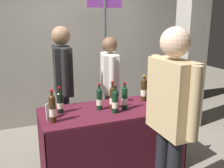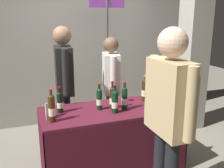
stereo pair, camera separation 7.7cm
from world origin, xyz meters
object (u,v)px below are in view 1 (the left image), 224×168
(display_bottle_0, at_px, (112,97))
(taster_foreground_right, at_px, (171,110))
(wine_glass_near_vendor, at_px, (124,94))
(vendor_presenter, at_px, (110,81))
(featured_wine_bottle, at_px, (60,102))
(concrete_pillar, at_px, (192,32))
(booth_signpost, at_px, (105,49))
(tasting_table, at_px, (112,128))

(display_bottle_0, bearing_deg, taster_foreground_right, -80.51)
(wine_glass_near_vendor, relative_size, vendor_presenter, 0.08)
(featured_wine_bottle, bearing_deg, concrete_pillar, 17.21)
(featured_wine_bottle, xyz_separation_m, vendor_presenter, (0.82, 0.60, 0.02))
(wine_glass_near_vendor, bearing_deg, concrete_pillar, 22.49)
(wine_glass_near_vendor, bearing_deg, booth_signpost, 84.38)
(vendor_presenter, height_order, booth_signpost, booth_signpost)
(tasting_table, distance_m, booth_signpost, 1.44)
(taster_foreground_right, distance_m, booth_signpost, 2.11)
(tasting_table, relative_size, featured_wine_bottle, 5.47)
(taster_foreground_right, bearing_deg, booth_signpost, -5.08)
(wine_glass_near_vendor, distance_m, booth_signpost, 1.06)
(featured_wine_bottle, relative_size, wine_glass_near_vendor, 2.34)
(vendor_presenter, bearing_deg, display_bottle_0, -5.79)
(tasting_table, bearing_deg, vendor_presenter, 71.19)
(booth_signpost, bearing_deg, vendor_presenter, -102.31)
(concrete_pillar, xyz_separation_m, booth_signpost, (-1.35, 0.36, -0.25))
(booth_signpost, bearing_deg, concrete_pillar, -14.77)
(featured_wine_bottle, height_order, booth_signpost, booth_signpost)
(featured_wine_bottle, xyz_separation_m, taster_foreground_right, (0.75, -1.02, 0.16))
(taster_foreground_right, bearing_deg, display_bottle_0, 9.14)
(featured_wine_bottle, bearing_deg, taster_foreground_right, -53.83)
(tasting_table, relative_size, booth_signpost, 0.76)
(tasting_table, bearing_deg, featured_wine_bottle, 171.04)
(featured_wine_bottle, distance_m, display_bottle_0, 0.60)
(concrete_pillar, bearing_deg, booth_signpost, 165.23)
(featured_wine_bottle, distance_m, taster_foreground_right, 1.28)
(tasting_table, height_order, wine_glass_near_vendor, wine_glass_near_vendor)
(wine_glass_near_vendor, relative_size, booth_signpost, 0.06)
(display_bottle_0, height_order, wine_glass_near_vendor, display_bottle_0)
(concrete_pillar, xyz_separation_m, vendor_presenter, (-1.45, -0.10, -0.66))
(concrete_pillar, xyz_separation_m, taster_foreground_right, (-1.53, -1.73, -0.52))
(booth_signpost, bearing_deg, wine_glass_near_vendor, -95.62)
(tasting_table, xyz_separation_m, featured_wine_bottle, (-0.58, 0.09, 0.37))
(featured_wine_bottle, bearing_deg, tasting_table, -8.96)
(display_bottle_0, relative_size, vendor_presenter, 0.21)
(concrete_pillar, xyz_separation_m, tasting_table, (-1.69, -0.80, -1.05))
(wine_glass_near_vendor, bearing_deg, vendor_presenter, 90.70)
(display_bottle_0, relative_size, wine_glass_near_vendor, 2.56)
(concrete_pillar, xyz_separation_m, display_bottle_0, (-1.68, -0.79, -0.66))
(tasting_table, xyz_separation_m, display_bottle_0, (0.01, 0.01, 0.38))
(display_bottle_0, bearing_deg, tasting_table, -137.87)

